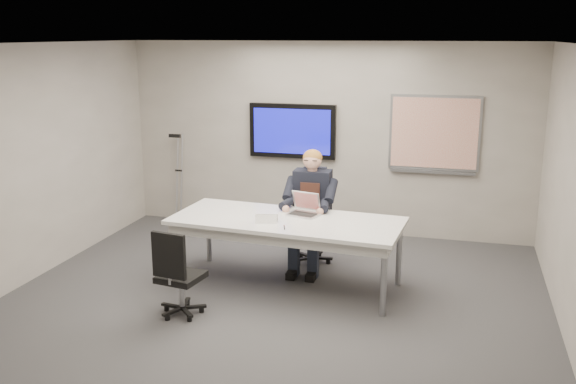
% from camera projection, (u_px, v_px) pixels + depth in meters
% --- Properties ---
extents(floor, '(6.00, 6.00, 0.02)m').
position_uv_depth(floor, '(267.00, 309.00, 6.94)').
color(floor, '#3D3D3F').
rests_on(floor, ground).
extents(ceiling, '(6.00, 6.00, 0.02)m').
position_uv_depth(ceiling, '(265.00, 44.00, 6.26)').
color(ceiling, white).
rests_on(ceiling, wall_back).
extents(wall_back, '(6.00, 0.02, 2.80)m').
position_uv_depth(wall_back, '(326.00, 139.00, 9.41)').
color(wall_back, gray).
rests_on(wall_back, ground).
extents(wall_front, '(6.00, 0.02, 2.80)m').
position_uv_depth(wall_front, '(116.00, 295.00, 3.79)').
color(wall_front, gray).
rests_on(wall_front, ground).
extents(wall_left, '(0.02, 6.00, 2.80)m').
position_uv_depth(wall_left, '(17.00, 168.00, 7.36)').
color(wall_left, gray).
rests_on(wall_left, ground).
extents(conference_table, '(2.73, 1.29, 0.82)m').
position_uv_depth(conference_table, '(287.00, 227.00, 7.42)').
color(conference_table, white).
rests_on(conference_table, ground).
extents(tv_display, '(1.30, 0.09, 0.80)m').
position_uv_depth(tv_display, '(292.00, 131.00, 9.46)').
color(tv_display, black).
rests_on(tv_display, wall_back).
extents(whiteboard, '(1.25, 0.08, 1.10)m').
position_uv_depth(whiteboard, '(434.00, 134.00, 8.95)').
color(whiteboard, gray).
rests_on(whiteboard, wall_back).
extents(office_chair_far, '(0.51, 0.51, 0.99)m').
position_uv_depth(office_chair_far, '(313.00, 239.00, 8.31)').
color(office_chair_far, black).
rests_on(office_chair_far, ground).
extents(office_chair_near, '(0.52, 0.52, 0.96)m').
position_uv_depth(office_chair_near, '(179.00, 289.00, 6.71)').
color(office_chair_near, black).
rests_on(office_chair_near, ground).
extents(seated_person, '(0.47, 0.81, 1.50)m').
position_uv_depth(seated_person, '(309.00, 223.00, 7.99)').
color(seated_person, '#1F2534').
rests_on(seated_person, office_chair_far).
extents(crutch, '(0.34, 0.53, 1.48)m').
position_uv_depth(crutch, '(179.00, 177.00, 9.98)').
color(crutch, '#AFB1B7').
rests_on(crutch, ground).
extents(laptop, '(0.41, 0.42, 0.25)m').
position_uv_depth(laptop, '(305.00, 209.00, 7.59)').
color(laptop, silver).
rests_on(laptop, conference_table).
extents(name_tent, '(0.25, 0.13, 0.10)m').
position_uv_depth(name_tent, '(267.00, 218.00, 7.25)').
color(name_tent, white).
rests_on(name_tent, conference_table).
extents(pen, '(0.06, 0.14, 0.01)m').
position_uv_depth(pen, '(284.00, 227.00, 7.06)').
color(pen, black).
rests_on(pen, conference_table).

